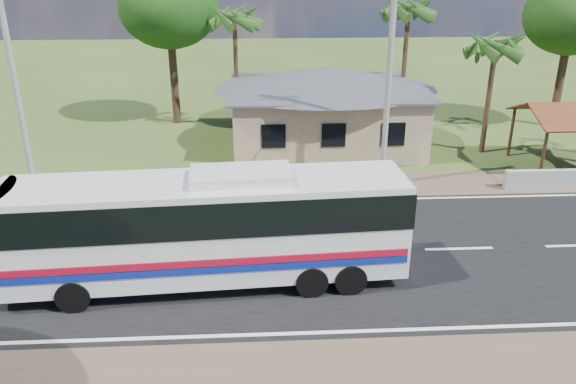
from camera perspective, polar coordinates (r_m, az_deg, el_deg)
The scene contains 11 objects.
ground at distance 20.48m, azimuth 4.99°, elevation -6.13°, with size 120.00×120.00×0.00m, color #354B1A.
road at distance 20.47m, azimuth 4.99°, elevation -6.11°, with size 120.00×16.00×0.03m.
house at distance 31.81m, azimuth 3.77°, elevation 9.48°, with size 12.40×10.00×5.00m.
utility_poles at distance 25.18m, azimuth 9.58°, elevation 13.02°, with size 32.80×2.22×11.00m.
palm_near at distance 31.54m, azimuth 20.36°, elevation 13.74°, with size 2.80×2.80×6.70m.
palm_mid at distance 34.51m, azimuth 12.15°, elevation 17.67°, with size 2.80×2.80×8.20m.
palm_far at distance 33.95m, azimuth -5.47°, elevation 17.16°, with size 2.80×2.80×7.70m.
tree_behind_house at distance 36.26m, azimuth -12.03°, elevation 17.82°, with size 6.00×6.00×9.61m.
tree_behind_shed at distance 38.75m, azimuth 26.89°, elevation 15.62°, with size 5.60×5.60×9.02m.
coach_bus at distance 17.80m, azimuth -7.95°, elevation -2.94°, with size 12.55×3.39×3.86m.
motorcycle at distance 28.73m, azimuth 24.91°, elevation 1.51°, with size 0.68×1.95×1.03m, color black.
Camera 1 is at (-2.74, -17.78, 9.79)m, focal length 35.00 mm.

